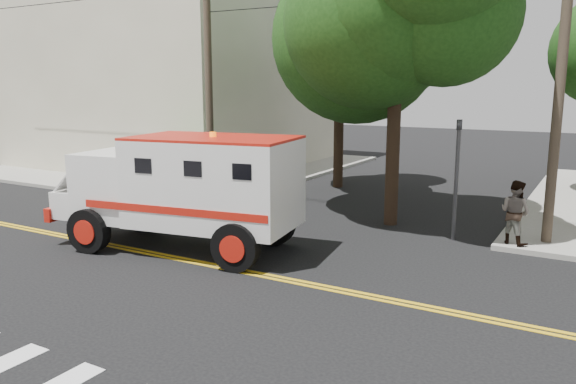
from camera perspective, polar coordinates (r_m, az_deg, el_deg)
The scene contains 11 objects.
ground at distance 14.18m, azimuth -4.56°, elevation -8.06°, with size 100.00×100.00×0.00m, color black.
sidewalk_nw at distance 32.70m, azimuth -10.70°, elevation 2.70°, with size 17.00×17.00×0.15m, color gray.
building_left at distance 34.84m, azimuth -11.92°, elevation 11.52°, with size 16.00×14.00×10.00m, color #BCB79A.
utility_pole_left at distance 21.58m, azimuth -8.05°, elevation 10.50°, with size 0.28×0.28×9.00m, color #382D23.
utility_pole_right at distance 17.28m, azimuth 25.88°, elevation 9.49°, with size 0.28×0.28×9.00m, color #382D23.
tree_left at distance 25.07m, azimuth 5.77°, elevation 13.39°, with size 4.48×4.20×7.70m.
traffic_signal at distance 17.23m, azimuth 16.80°, elevation 2.50°, with size 0.15×0.18×3.60m.
accessibility_sign at distance 22.31m, azimuth -8.78°, elevation 2.40°, with size 0.45×0.10×2.02m.
palm_planter at distance 23.40m, azimuth -10.48°, elevation 3.43°, with size 3.52×2.63×2.36m.
armored_truck at distance 15.87m, azimuth -10.42°, elevation 0.66°, with size 7.38×3.75×3.22m.
pedestrian_b at distance 17.04m, azimuth 22.07°, elevation -1.92°, with size 0.88×0.69×1.82m, color gray.
Camera 1 is at (7.65, -11.03, 4.58)m, focal length 35.00 mm.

